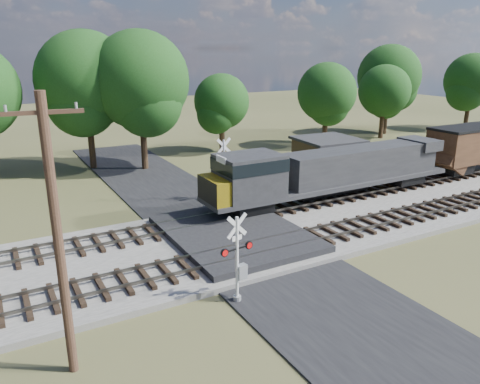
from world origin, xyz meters
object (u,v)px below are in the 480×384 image
crossing_signal_far (223,175)px  utility_pole (57,235)px  equipment_shed (327,157)px  crossing_signal_near (239,266)px

crossing_signal_far → utility_pole: 19.07m
equipment_shed → crossing_signal_far: bearing=-167.1°
crossing_signal_near → utility_pole: 7.83m
crossing_signal_far → equipment_shed: bearing=-176.8°
utility_pole → equipment_shed: size_ratio=1.81×
crossing_signal_near → crossing_signal_far: 13.87m
utility_pole → crossing_signal_near: bearing=16.1°
equipment_shed → crossing_signal_near: bearing=-134.9°
crossing_signal_far → utility_pole: bearing=41.6°
crossing_signal_far → utility_pole: (-12.76, -13.84, 3.03)m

